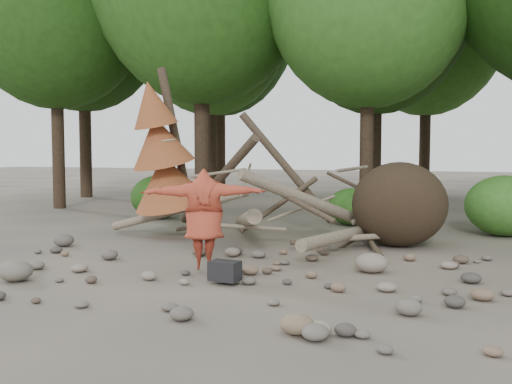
% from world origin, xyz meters
% --- Properties ---
extents(ground, '(120.00, 120.00, 0.00)m').
position_xyz_m(ground, '(0.00, 0.00, 0.00)').
color(ground, '#514C44').
rests_on(ground, ground).
extents(deadfall_pile, '(8.55, 5.24, 3.30)m').
position_xyz_m(deadfall_pile, '(2.02, 4.24, 0.95)').
color(deadfall_pile, '#332619').
rests_on(deadfall_pile, ground).
extents(dead_conifer, '(2.06, 2.16, 4.35)m').
position_xyz_m(dead_conifer, '(-3.12, 3.37, 2.11)').
color(dead_conifer, '#4C3F30').
rests_on(dead_conifer, ground).
extents(bush_left, '(1.80, 1.80, 1.44)m').
position_xyz_m(bush_left, '(-5.50, 7.20, 0.72)').
color(bush_left, '#245115').
rests_on(bush_left, ground).
extents(bush_mid, '(1.40, 1.40, 1.12)m').
position_xyz_m(bush_mid, '(0.80, 7.80, 0.56)').
color(bush_mid, '#2F671D').
rests_on(bush_mid, ground).
extents(bush_right, '(2.00, 2.00, 1.60)m').
position_xyz_m(bush_right, '(5.00, 7.00, 0.80)').
color(bush_right, '#3B7A25').
rests_on(bush_right, ground).
extents(frisbee_thrower, '(2.30, 1.46, 2.38)m').
position_xyz_m(frisbee_thrower, '(-0.37, 0.01, 0.99)').
color(frisbee_thrower, '#AA3B26').
rests_on(frisbee_thrower, ground).
extents(backpack, '(0.52, 0.37, 0.33)m').
position_xyz_m(backpack, '(0.32, -0.62, 0.16)').
color(backpack, black).
rests_on(backpack, ground).
extents(cloth_green, '(0.41, 0.34, 0.15)m').
position_xyz_m(cloth_green, '(0.21, -0.10, 0.08)').
color(cloth_green, '#2F6327').
rests_on(cloth_green, ground).
extents(cloth_orange, '(0.34, 0.28, 0.12)m').
position_xyz_m(cloth_orange, '(0.06, -0.17, 0.06)').
color(cloth_orange, '#B34C1E').
rests_on(cloth_orange, ground).
extents(boulder_front_left, '(0.61, 0.55, 0.36)m').
position_xyz_m(boulder_front_left, '(-3.11, -1.69, 0.18)').
color(boulder_front_left, slate).
rests_on(boulder_front_left, ground).
extents(boulder_front_right, '(0.42, 0.38, 0.25)m').
position_xyz_m(boulder_front_right, '(2.20, -2.74, 0.13)').
color(boulder_front_right, '#7E684E').
rests_on(boulder_front_right, ground).
extents(boulder_mid_right, '(0.60, 0.54, 0.36)m').
position_xyz_m(boulder_mid_right, '(2.47, 1.16, 0.18)').
color(boulder_mid_right, gray).
rests_on(boulder_mid_right, ground).
extents(boulder_mid_left, '(0.49, 0.44, 0.30)m').
position_xyz_m(boulder_mid_left, '(-4.74, 1.55, 0.15)').
color(boulder_mid_left, '#5D574E').
rests_on(boulder_mid_left, ground).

